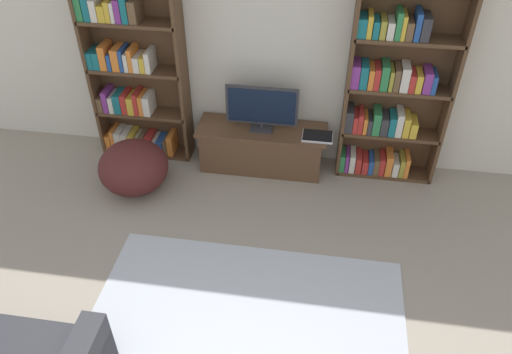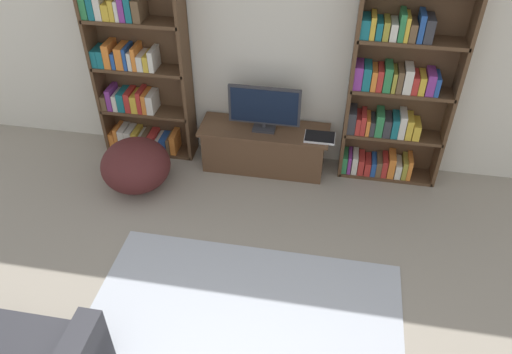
% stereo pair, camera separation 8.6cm
% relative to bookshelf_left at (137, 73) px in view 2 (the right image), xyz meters
% --- Properties ---
extents(wall_back, '(8.80, 0.06, 2.60)m').
position_rel_bookshelf_left_xyz_m(wall_back, '(1.56, 0.17, 0.32)').
color(wall_back, silver).
rests_on(wall_back, ground_plane).
extents(bookshelf_left, '(1.04, 0.30, 2.08)m').
position_rel_bookshelf_left_xyz_m(bookshelf_left, '(0.00, 0.00, 0.00)').
color(bookshelf_left, '#513823').
rests_on(bookshelf_left, ground_plane).
extents(bookshelf_right, '(1.04, 0.30, 2.08)m').
position_rel_bookshelf_left_xyz_m(bookshelf_right, '(2.73, -0.00, 0.01)').
color(bookshelf_right, '#513823').
rests_on(bookshelf_right, ground_plane).
extents(tv_stand, '(1.41, 0.47, 0.51)m').
position_rel_bookshelf_left_xyz_m(tv_stand, '(1.42, -0.12, -0.72)').
color(tv_stand, brown).
rests_on(tv_stand, ground_plane).
extents(television, '(0.76, 0.16, 0.51)m').
position_rel_bookshelf_left_xyz_m(television, '(1.42, -0.14, -0.20)').
color(television, '#2D2D33').
rests_on(television, tv_stand).
extents(laptop, '(0.32, 0.22, 0.03)m').
position_rel_bookshelf_left_xyz_m(laptop, '(2.02, -0.20, -0.46)').
color(laptop, silver).
rests_on(laptop, tv_stand).
extents(area_rug, '(2.57, 1.73, 0.02)m').
position_rel_bookshelf_left_xyz_m(area_rug, '(1.60, -2.27, -0.97)').
color(area_rug, '#B2B7C1').
rests_on(area_rug, ground_plane).
extents(beanbag_ottoman, '(0.73, 0.73, 0.54)m').
position_rel_bookshelf_left_xyz_m(beanbag_ottoman, '(0.14, -0.70, -0.71)').
color(beanbag_ottoman, '#4C1E1E').
rests_on(beanbag_ottoman, ground_plane).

